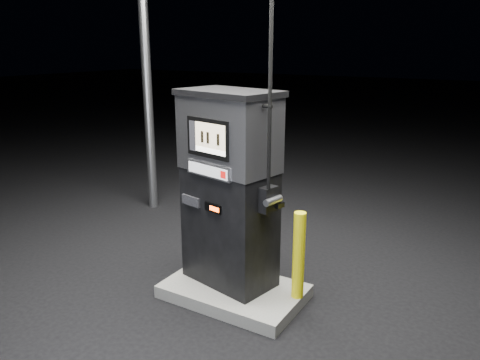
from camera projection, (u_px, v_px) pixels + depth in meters
The scene contains 5 objects.
ground at pixel (234, 297), 5.56m from camera, with size 80.00×80.00×0.00m, color black.
pump_island at pixel (234, 291), 5.53m from camera, with size 1.60×1.00×0.15m, color slate.
fuel_dispenser at pixel (230, 188), 5.33m from camera, with size 1.31×0.89×4.70m.
bollard_left at pixel (199, 234), 5.85m from camera, with size 0.12×0.12×0.92m, color #FFF20E.
bollard_right at pixel (299, 256), 5.14m from camera, with size 0.13×0.13×1.00m, color #FFF20E.
Camera 1 is at (2.62, -4.20, 2.88)m, focal length 35.00 mm.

